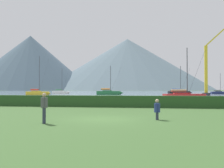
% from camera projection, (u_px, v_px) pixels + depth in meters
% --- Properties ---
extents(ground_plane, '(1000.00, 1000.00, 0.00)m').
position_uv_depth(ground_plane, '(102.00, 119.00, 16.14)').
color(ground_plane, '#3D602D').
extents(harbor_water, '(320.00, 246.00, 0.00)m').
position_uv_depth(harbor_water, '(150.00, 92.00, 151.23)').
color(harbor_water, gray).
rests_on(harbor_water, ground_plane).
extents(hedge_line, '(80.00, 1.20, 1.18)m').
position_uv_depth(hedge_line, '(124.00, 101.00, 26.99)').
color(hedge_line, '#284C23').
rests_on(hedge_line, ground_plane).
extents(sailboat_slip_0, '(7.59, 2.55, 10.47)m').
position_uv_depth(sailboat_slip_0, '(61.00, 92.00, 109.09)').
color(sailboat_slip_0, white).
rests_on(sailboat_slip_0, harbor_water).
extents(sailboat_slip_1, '(6.88, 2.59, 7.91)m').
position_uv_depth(sailboat_slip_1, '(219.00, 93.00, 99.49)').
color(sailboat_slip_1, navy).
rests_on(sailboat_slip_1, harbor_water).
extents(sailboat_slip_2, '(7.89, 3.98, 8.80)m').
position_uv_depth(sailboat_slip_2, '(185.00, 96.00, 43.94)').
color(sailboat_slip_2, red).
rests_on(sailboat_slip_2, harbor_water).
extents(sailboat_slip_3, '(8.90, 2.70, 9.59)m').
position_uv_depth(sailboat_slip_3, '(109.00, 93.00, 86.96)').
color(sailboat_slip_3, '#236B38').
rests_on(sailboat_slip_3, harbor_water).
extents(sailboat_slip_4, '(8.01, 2.47, 12.39)m').
position_uv_depth(sailboat_slip_4, '(38.00, 93.00, 83.57)').
color(sailboat_slip_4, gold).
rests_on(sailboat_slip_4, harbor_water).
extents(sailboat_slip_5, '(8.66, 4.12, 9.96)m').
position_uv_depth(sailboat_slip_5, '(179.00, 92.00, 91.51)').
color(sailboat_slip_5, black).
rests_on(sailboat_slip_5, harbor_water).
extents(person_seated_viewer, '(0.36, 0.56, 1.25)m').
position_uv_depth(person_seated_viewer, '(157.00, 108.00, 15.82)').
color(person_seated_viewer, '#2D3347').
rests_on(person_seated_viewer, ground_plane).
extents(person_standing_walker, '(0.36, 0.56, 1.65)m').
position_uv_depth(person_standing_walker, '(44.00, 105.00, 14.13)').
color(person_standing_walker, '#2D3347').
rests_on(person_standing_walker, ground_plane).
extents(dock_crane, '(6.73, 2.00, 19.75)m').
position_uv_depth(dock_crane, '(207.00, 73.00, 76.01)').
color(dock_crane, '#333338').
rests_on(dock_crane, ground_plane).
extents(distant_hill_central_peak, '(274.09, 274.09, 83.82)m').
position_uv_depth(distant_hill_central_peak, '(127.00, 65.00, 428.65)').
color(distant_hill_central_peak, slate).
rests_on(distant_hill_central_peak, ground_plane).
extents(distant_hill_east_ridge, '(189.75, 189.75, 81.76)m').
position_uv_depth(distant_hill_east_ridge, '(30.00, 63.00, 392.23)').
color(distant_hill_east_ridge, '#425666').
rests_on(distant_hill_east_ridge, ground_plane).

